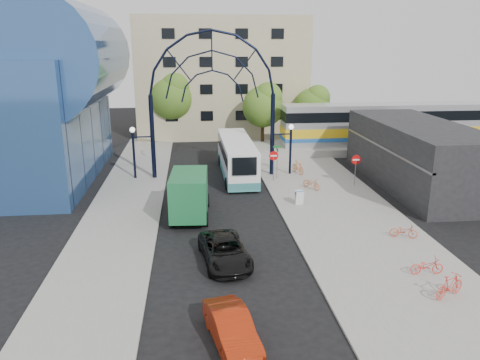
{
  "coord_description": "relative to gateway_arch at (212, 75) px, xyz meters",
  "views": [
    {
      "loc": [
        -1.74,
        -24.47,
        11.03
      ],
      "look_at": [
        1.42,
        6.0,
        2.02
      ],
      "focal_mm": 35.0,
      "sensor_mm": 36.0,
      "label": 1
    }
  ],
  "objects": [
    {
      "name": "green_truck",
      "position": [
        -2.0,
        -9.14,
        -7.01
      ],
      "size": [
        2.68,
        6.27,
        3.1
      ],
      "rotation": [
        0.0,
        0.0,
        -0.06
      ],
      "color": "black",
      "rests_on": "ground"
    },
    {
      "name": "bike_far_b",
      "position": [
        9.46,
        -20.95,
        -7.89
      ],
      "size": [
        1.85,
        1.22,
        1.08
      ],
      "primitive_type": "imported",
      "rotation": [
        0.0,
        0.0,
        2.01
      ],
      "color": "red",
      "rests_on": "sidewalk_east"
    },
    {
      "name": "train_platform",
      "position": [
        20.0,
        8.0,
        -8.16
      ],
      "size": [
        32.0,
        5.0,
        0.8
      ],
      "primitive_type": "cube",
      "color": "gray",
      "rests_on": "ground"
    },
    {
      "name": "plaza_west",
      "position": [
        -6.5,
        -8.0,
        -8.5
      ],
      "size": [
        5.0,
        50.0,
        0.12
      ],
      "primitive_type": "cube",
      "color": "gray",
      "rests_on": "ground"
    },
    {
      "name": "tree_north_c",
      "position": [
        12.12,
        13.93,
        -4.28
      ],
      "size": [
        4.16,
        4.16,
        6.5
      ],
      "color": "#382314",
      "rests_on": "ground"
    },
    {
      "name": "bike_near_b",
      "position": [
        7.31,
        0.0,
        -7.89
      ],
      "size": [
        1.07,
        1.88,
        1.09
      ],
      "primitive_type": "imported",
      "rotation": [
        0.0,
        0.0,
        0.33
      ],
      "color": "orange",
      "rests_on": "sidewalk_east"
    },
    {
      "name": "ground",
      "position": [
        0.0,
        -14.0,
        -8.56
      ],
      "size": [
        120.0,
        120.0,
        0.0
      ],
      "primitive_type": "plane",
      "color": "black",
      "rests_on": "ground"
    },
    {
      "name": "tree_north_a",
      "position": [
        6.12,
        11.93,
        -3.95
      ],
      "size": [
        4.48,
        4.48,
        7.0
      ],
      "color": "#382314",
      "rests_on": "ground"
    },
    {
      "name": "transit_hall",
      "position": [
        -15.3,
        1.0,
        -1.86
      ],
      "size": [
        16.5,
        18.0,
        14.5
      ],
      "color": "#2D5189",
      "rests_on": "ground"
    },
    {
      "name": "sandwich_board",
      "position": [
        5.6,
        -8.02,
        -7.81
      ],
      "size": [
        0.55,
        0.61,
        0.99
      ],
      "color": "white",
      "rests_on": "sidewalk_east"
    },
    {
      "name": "red_sedan",
      "position": [
        -0.47,
        -23.18,
        -7.9
      ],
      "size": [
        2.17,
        4.18,
        1.31
      ],
      "primitive_type": "imported",
      "rotation": [
        0.0,
        0.0,
        0.21
      ],
      "color": "#972109",
      "rests_on": "ground"
    },
    {
      "name": "bike_far_a",
      "position": [
        10.33,
        -14.4,
        -8.03
      ],
      "size": [
        1.65,
        1.04,
        0.82
      ],
      "primitive_type": "imported",
      "rotation": [
        0.0,
        0.0,
        1.22
      ],
      "color": "#CA4828",
      "rests_on": "sidewalk_east"
    },
    {
      "name": "bike_far_c",
      "position": [
        9.5,
        -18.8,
        -8.0
      ],
      "size": [
        1.67,
        0.65,
        0.87
      ],
      "primitive_type": "imported",
      "rotation": [
        0.0,
        0.0,
        1.52
      ],
      "color": "red",
      "rests_on": "sidewalk_east"
    },
    {
      "name": "do_not_enter_sign",
      "position": [
        11.0,
        -4.0,
        -6.58
      ],
      "size": [
        0.76,
        0.07,
        2.48
      ],
      "color": "slate",
      "rests_on": "sidewalk_east"
    },
    {
      "name": "tree_north_b",
      "position": [
        -3.88,
        15.93,
        -3.29
      ],
      "size": [
        5.12,
        5.12,
        8.0
      ],
      "color": "#382314",
      "rests_on": "ground"
    },
    {
      "name": "commercial_block_east",
      "position": [
        16.0,
        -4.0,
        -6.06
      ],
      "size": [
        6.0,
        16.0,
        5.0
      ],
      "primitive_type": "cube",
      "color": "black",
      "rests_on": "ground"
    },
    {
      "name": "gateway_arch",
      "position": [
        0.0,
        0.0,
        0.0
      ],
      "size": [
        13.64,
        0.44,
        12.1
      ],
      "color": "black",
      "rests_on": "ground"
    },
    {
      "name": "bike_near_a",
      "position": [
        7.36,
        -4.52,
        -7.99
      ],
      "size": [
        1.4,
        1.77,
        0.9
      ],
      "primitive_type": "imported",
      "rotation": [
        0.0,
        0.0,
        0.54
      ],
      "color": "#D06229",
      "rests_on": "sidewalk_east"
    },
    {
      "name": "city_bus",
      "position": [
        2.01,
        0.52,
        -6.94
      ],
      "size": [
        2.75,
        11.32,
        3.1
      ],
      "rotation": [
        0.0,
        0.0,
        0.01
      ],
      "color": "white",
      "rests_on": "ground"
    },
    {
      "name": "train_car",
      "position": [
        20.0,
        8.0,
        -5.66
      ],
      "size": [
        25.1,
        3.05,
        4.2
      ],
      "color": "#B7B7BC",
      "rests_on": "train_platform"
    },
    {
      "name": "sidewalk_east",
      "position": [
        8.0,
        -10.0,
        -8.5
      ],
      "size": [
        8.0,
        56.0,
        0.12
      ],
      "primitive_type": "cube",
      "color": "gray",
      "rests_on": "ground"
    },
    {
      "name": "street_name_sign",
      "position": [
        5.2,
        -1.4,
        -6.43
      ],
      "size": [
        0.7,
        0.7,
        2.8
      ],
      "color": "slate",
      "rests_on": "sidewalk_east"
    },
    {
      "name": "black_suv",
      "position": [
        -0.24,
        -16.33,
        -7.88
      ],
      "size": [
        2.83,
        5.09,
        1.35
      ],
      "primitive_type": "imported",
      "rotation": [
        0.0,
        0.0,
        0.13
      ],
      "color": "black",
      "rests_on": "ground"
    },
    {
      "name": "apartment_block",
      "position": [
        2.0,
        20.97,
        -1.55
      ],
      "size": [
        20.0,
        12.1,
        14.0
      ],
      "color": "#C9B88B",
      "rests_on": "ground"
    },
    {
      "name": "stop_sign",
      "position": [
        4.8,
        -2.0,
        -6.56
      ],
      "size": [
        0.8,
        0.07,
        2.5
      ],
      "color": "slate",
      "rests_on": "sidewalk_east"
    }
  ]
}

